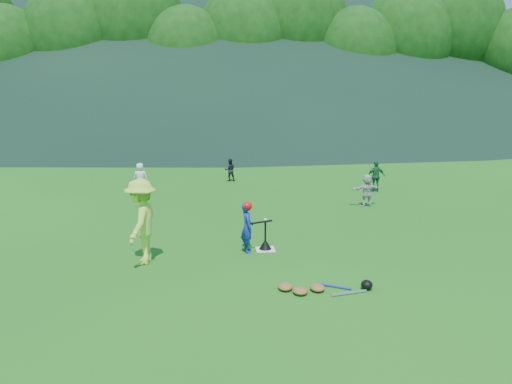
# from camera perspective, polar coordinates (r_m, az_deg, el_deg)

# --- Properties ---
(ground) EXTENTS (120.00, 120.00, 0.00)m
(ground) POSITION_cam_1_polar(r_m,az_deg,el_deg) (11.97, 1.07, -6.61)
(ground) COLOR #155C15
(ground) RESTS_ON ground
(home_plate) EXTENTS (0.45, 0.45, 0.02)m
(home_plate) POSITION_cam_1_polar(r_m,az_deg,el_deg) (11.97, 1.07, -6.56)
(home_plate) COLOR silver
(home_plate) RESTS_ON ground
(baseball) EXTENTS (0.08, 0.08, 0.08)m
(baseball) POSITION_cam_1_polar(r_m,az_deg,el_deg) (11.76, 1.08, -3.19)
(baseball) COLOR white
(baseball) RESTS_ON batting_tee
(batter_child) EXTENTS (0.34, 0.47, 1.18)m
(batter_child) POSITION_cam_1_polar(r_m,az_deg,el_deg) (11.66, -1.02, -4.06)
(batter_child) COLOR #162A9A
(batter_child) RESTS_ON ground
(adult_coach) EXTENTS (0.89, 1.31, 1.88)m
(adult_coach) POSITION_cam_1_polar(r_m,az_deg,el_deg) (11.09, -12.97, -3.32)
(adult_coach) COLOR #B9E543
(adult_coach) RESTS_ON ground
(fielder_a) EXTENTS (0.57, 0.40, 1.09)m
(fielder_a) POSITION_cam_1_polar(r_m,az_deg,el_deg) (19.10, -13.08, 1.62)
(fielder_a) COLOR white
(fielder_a) RESTS_ON ground
(fielder_b) EXTENTS (0.49, 0.40, 0.94)m
(fielder_b) POSITION_cam_1_polar(r_m,az_deg,el_deg) (20.93, -3.00, 2.54)
(fielder_b) COLOR black
(fielder_b) RESTS_ON ground
(fielder_c) EXTENTS (0.71, 0.34, 1.17)m
(fielder_c) POSITION_cam_1_polar(r_m,az_deg,el_deg) (19.17, 13.55, 1.75)
(fielder_c) COLOR #1A5931
(fielder_c) RESTS_ON ground
(fielder_d) EXTENTS (1.03, 0.50, 1.07)m
(fielder_d) POSITION_cam_1_polar(r_m,az_deg,el_deg) (16.67, 12.55, 0.19)
(fielder_d) COLOR #BCBCBC
(fielder_d) RESTS_ON ground
(batting_tee) EXTENTS (0.30, 0.30, 0.68)m
(batting_tee) POSITION_cam_1_polar(r_m,az_deg,el_deg) (11.93, 1.07, -6.02)
(batting_tee) COLOR black
(batting_tee) RESTS_ON home_plate
(batter_gear) EXTENTS (0.72, 0.27, 0.54)m
(batter_gear) POSITION_cam_1_polar(r_m,az_deg,el_deg) (11.54, -0.91, -1.76)
(batter_gear) COLOR red
(batter_gear) RESTS_ON ground
(equipment_pile) EXTENTS (1.80, 0.65, 0.19)m
(equipment_pile) POSITION_cam_1_polar(r_m,az_deg,el_deg) (9.66, 7.06, -10.80)
(equipment_pile) COLOR olive
(equipment_pile) RESTS_ON ground
(outfield_fence) EXTENTS (70.07, 0.08, 1.33)m
(outfield_fence) POSITION_cam_1_polar(r_m,az_deg,el_deg) (39.45, -3.31, 7.06)
(outfield_fence) COLOR gray
(outfield_fence) RESTS_ON ground
(tree_line) EXTENTS (70.04, 11.40, 14.82)m
(tree_line) POSITION_cam_1_polar(r_m,az_deg,el_deg) (45.39, -3.40, 17.12)
(tree_line) COLOR #382314
(tree_line) RESTS_ON ground
(distant_hills) EXTENTS (155.00, 140.00, 32.00)m
(distant_hills) POSITION_cam_1_polar(r_m,az_deg,el_deg) (94.02, -9.42, 18.20)
(distant_hills) COLOR black
(distant_hills) RESTS_ON ground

